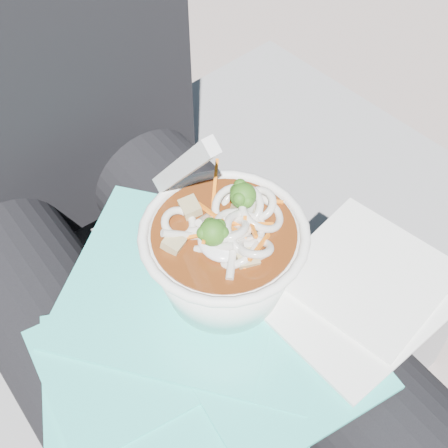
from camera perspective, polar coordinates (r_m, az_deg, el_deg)
stone_ledge at (r=0.98m, az=-7.54°, el=-13.65°), size 1.04×0.58×0.48m
lap at (r=0.64m, az=-3.18°, el=-11.29°), size 0.33×0.48×0.14m
person_body at (r=0.67m, az=-7.78°, el=-4.84°), size 0.34×0.94×1.02m
plastic_bag at (r=0.56m, az=-1.83°, el=-10.24°), size 0.34×0.34×0.02m
napkins at (r=0.58m, az=11.95°, el=-5.84°), size 0.19×0.16×0.01m
udon_bowl at (r=0.54m, az=0.04°, el=-2.58°), size 0.15×0.15×0.19m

